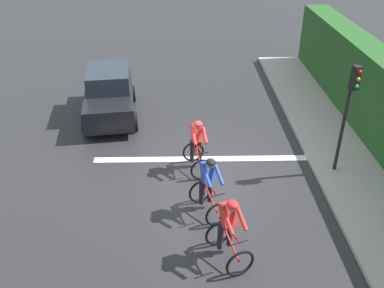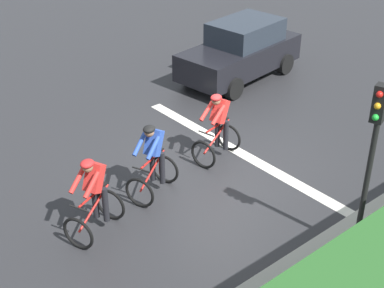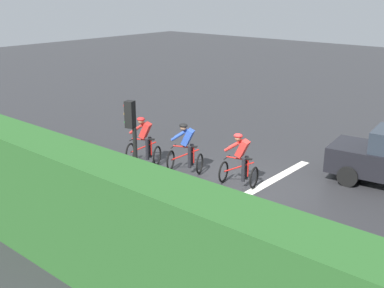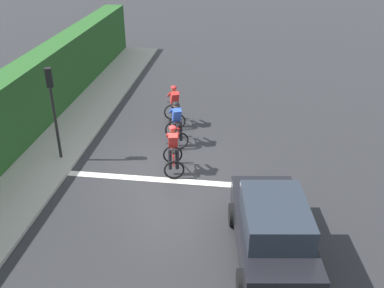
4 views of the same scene
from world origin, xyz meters
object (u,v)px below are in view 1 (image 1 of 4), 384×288
at_px(cyclist_lead, 229,231).
at_px(cyclist_second, 209,187).
at_px(cyclist_mid, 197,146).
at_px(traffic_light_near_crossing, 349,105).
at_px(car_black, 109,94).

distance_m(cyclist_lead, cyclist_second, 1.66).
bearing_deg(cyclist_mid, traffic_light_near_crossing, 175.77).
bearing_deg(car_black, traffic_light_near_crossing, 150.46).
bearing_deg(cyclist_mid, cyclist_lead, 98.91).
relative_size(cyclist_mid, traffic_light_near_crossing, 0.50).
distance_m(cyclist_second, traffic_light_near_crossing, 4.46).
bearing_deg(traffic_light_near_crossing, cyclist_lead, 43.45).
height_order(cyclist_second, traffic_light_near_crossing, traffic_light_near_crossing).
bearing_deg(traffic_light_near_crossing, car_black, -29.54).
xyz_separation_m(cyclist_lead, cyclist_mid, (0.57, -3.63, 0.00)).
relative_size(cyclist_mid, car_black, 0.39).
distance_m(cyclist_lead, traffic_light_near_crossing, 5.05).
relative_size(cyclist_second, car_black, 0.39).
relative_size(cyclist_lead, traffic_light_near_crossing, 0.50).
height_order(cyclist_mid, car_black, car_black).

